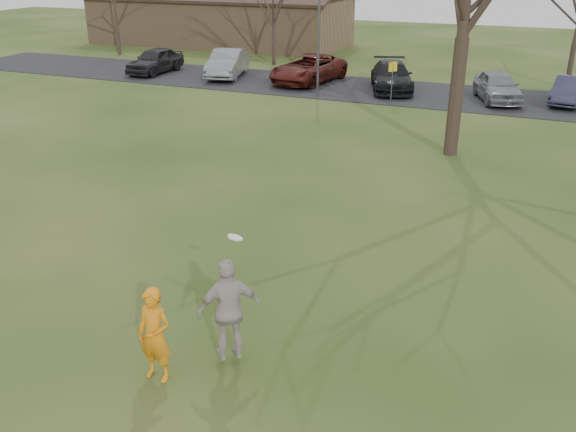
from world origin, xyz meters
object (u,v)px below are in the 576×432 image
object	(u,v)px
car_1	(227,63)
car_4	(497,86)
building	(220,19)
player_defender	(155,335)
car_2	(308,69)
catching_play	(230,310)
car_5	(570,90)
car_0	(155,60)
car_3	(392,76)
lamp_post	(319,17)

from	to	relation	value
car_1	car_4	world-z (taller)	car_1
car_4	building	world-z (taller)	building
player_defender	car_2	size ratio (longest dim) A/B	0.32
player_defender	catching_play	size ratio (longest dim) A/B	0.74
car_5	catching_play	bearing A→B (deg)	-95.24
catching_play	building	world-z (taller)	building
catching_play	car_0	bearing A→B (deg)	126.18
car_1	car_0	bearing A→B (deg)	172.68
car_5	player_defender	bearing A→B (deg)	-96.96
player_defender	car_4	xyz separation A→B (m)	(3.39, 25.14, -0.11)
car_1	car_3	size ratio (longest dim) A/B	0.95
car_4	catching_play	world-z (taller)	catching_play
lamp_post	car_4	bearing A→B (deg)	14.44
car_0	car_2	xyz separation A→B (m)	(9.72, 0.84, 0.01)
car_0	lamp_post	bearing A→B (deg)	-10.63
car_5	car_0	bearing A→B (deg)	-170.60
car_1	car_2	bearing A→B (deg)	-11.07
car_1	catching_play	world-z (taller)	catching_play
car_0	car_3	bearing A→B (deg)	2.58
car_4	catching_play	size ratio (longest dim) A/B	1.81
car_3	car_2	bearing A→B (deg)	158.46
player_defender	lamp_post	bearing A→B (deg)	104.45
car_0	car_2	distance (m)	9.76
player_defender	building	bearing A→B (deg)	118.07
car_0	car_2	bearing A→B (deg)	5.44
player_defender	building	size ratio (longest dim) A/B	0.09
car_5	lamp_post	world-z (taller)	lamp_post
player_defender	car_4	bearing A→B (deg)	83.69
car_0	car_1	bearing A→B (deg)	7.38
car_0	lamp_post	size ratio (longest dim) A/B	0.70
car_0	lamp_post	xyz separation A→B (m)	(11.41, -2.24, 3.18)
car_0	car_4	xyz separation A→B (m)	(20.12, 0.00, -0.02)
car_1	building	world-z (taller)	building
car_0	building	distance (m)	13.56
car_2	car_4	distance (m)	10.43
car_1	car_3	bearing A→B (deg)	-14.40
car_2	car_3	distance (m)	4.90
player_defender	building	distance (m)	43.00
car_1	car_5	distance (m)	18.77
catching_play	car_3	bearing A→B (deg)	97.21
car_1	catching_play	size ratio (longest dim) A/B	2.02
catching_play	player_defender	bearing A→B (deg)	-139.78
player_defender	car_4	distance (m)	25.37
car_2	building	bearing A→B (deg)	144.22
car_4	building	bearing A→B (deg)	130.41
player_defender	car_1	xyz separation A→B (m)	(-12.05, 25.71, -0.06)
car_4	catching_play	distance (m)	24.40
player_defender	car_0	distance (m)	30.20
car_4	lamp_post	world-z (taller)	lamp_post
car_3	lamp_post	distance (m)	5.31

